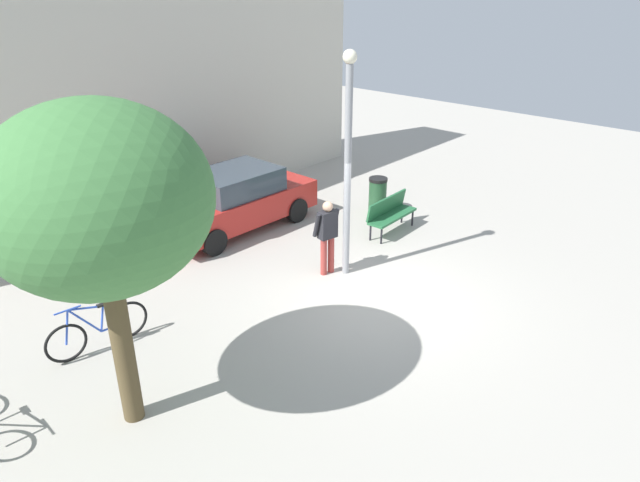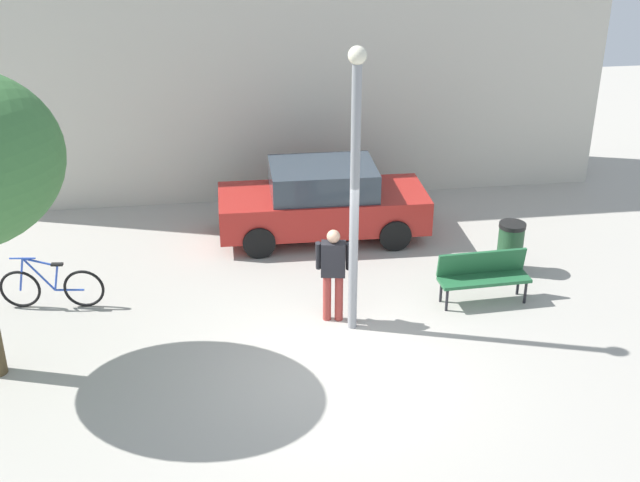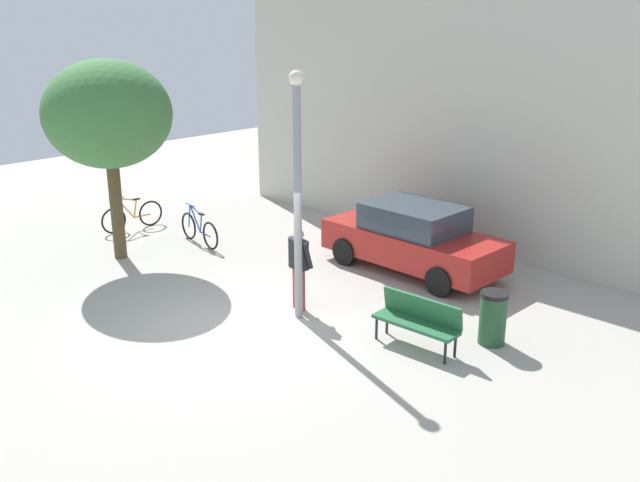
{
  "view_description": "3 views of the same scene",
  "coord_description": "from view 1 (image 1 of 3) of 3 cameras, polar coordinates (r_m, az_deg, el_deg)",
  "views": [
    {
      "loc": [
        -8.28,
        -5.85,
        6.0
      ],
      "look_at": [
        -0.07,
        1.49,
        0.87
      ],
      "focal_mm": 32.62,
      "sensor_mm": 36.0,
      "label": 1
    },
    {
      "loc": [
        -1.67,
        -10.24,
        7.18
      ],
      "look_at": [
        0.08,
        2.18,
        1.17
      ],
      "focal_mm": 45.66,
      "sensor_mm": 36.0,
      "label": 2
    },
    {
      "loc": [
        9.45,
        -7.44,
        5.63
      ],
      "look_at": [
        0.05,
        2.29,
        1.21
      ],
      "focal_mm": 39.21,
      "sensor_mm": 36.0,
      "label": 3
    }
  ],
  "objects": [
    {
      "name": "park_bench",
      "position": [
        14.62,
        6.88,
        2.86
      ],
      "size": [
        1.62,
        0.54,
        0.92
      ],
      "color": "#236038",
      "rests_on": "ground_plane"
    },
    {
      "name": "person_by_lamppost",
      "position": [
        12.32,
        0.73,
        0.85
      ],
      "size": [
        0.62,
        0.36,
        1.67
      ],
      "color": "#9E3833",
      "rests_on": "ground_plane"
    },
    {
      "name": "ground_plane",
      "position": [
        11.78,
        5.67,
        -5.79
      ],
      "size": [
        36.0,
        36.0,
        0.0
      ],
      "primitive_type": "plane",
      "color": "#A8A399"
    },
    {
      "name": "parked_car_red",
      "position": [
        14.81,
        -8.27,
        4.03
      ],
      "size": [
        4.23,
        1.88,
        1.55
      ],
      "color": "#AD231E",
      "rests_on": "ground_plane"
    },
    {
      "name": "bicycle_blue",
      "position": [
        10.83,
        -20.98,
        -8.16
      ],
      "size": [
        1.8,
        0.27,
        0.97
      ],
      "color": "black",
      "rests_on": "ground_plane"
    },
    {
      "name": "lamppost",
      "position": [
        11.77,
        2.75,
        8.35
      ],
      "size": [
        0.28,
        0.28,
        4.69
      ],
      "color": "gray",
      "rests_on": "ground_plane"
    },
    {
      "name": "plaza_tree",
      "position": [
        7.71,
        -21.0,
        3.75
      ],
      "size": [
        2.91,
        2.91,
        4.68
      ],
      "color": "brown",
      "rests_on": "ground_plane"
    },
    {
      "name": "trash_bin",
      "position": [
        15.86,
        5.67,
        4.51
      ],
      "size": [
        0.5,
        0.5,
        0.98
      ],
      "color": "#234C2D",
      "rests_on": "ground_plane"
    },
    {
      "name": "building_facade",
      "position": [
        16.39,
        -17.6,
        13.93
      ],
      "size": [
        14.47,
        2.0,
        6.36
      ],
      "primitive_type": "cube",
      "color": "beige",
      "rests_on": "ground_plane"
    }
  ]
}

